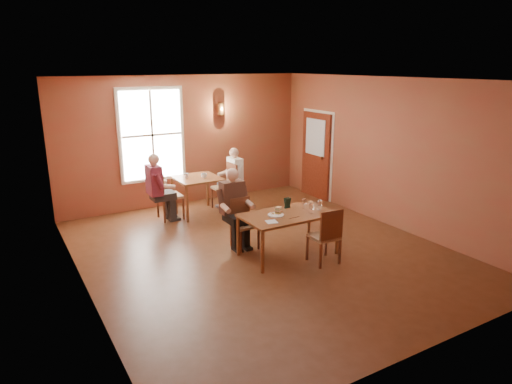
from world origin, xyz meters
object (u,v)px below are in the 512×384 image
chair_diner_main (245,224)px  chair_empty (324,235)px  diner_main (245,212)px  chair_diner_maroon (170,195)px  main_table (288,234)px  diner_maroon (168,187)px  diner_white (225,181)px  chair_diner_white (224,187)px  second_table (198,196)px

chair_diner_main → chair_empty: (0.84, -1.22, 0.03)m
diner_main → chair_diner_maroon: 2.36m
main_table → diner_maroon: (-1.12, 2.90, 0.34)m
diner_white → chair_diner_white: bearing=90.0°
diner_white → diner_maroon: 1.36m
chair_empty → second_table: 3.56m
diner_white → chair_diner_maroon: bearing=90.0°
diner_main → chair_diner_maroon: (-0.59, 2.28, -0.17)m
diner_white → chair_diner_main: bearing=161.8°
second_table → chair_diner_maroon: bearing=180.0°
chair_diner_main → diner_maroon: (-0.62, 2.25, 0.26)m
main_table → second_table: 2.93m
chair_diner_main → chair_diner_maroon: bearing=-75.3°
chair_empty → chair_diner_maroon: size_ratio=0.92×
diner_main → diner_white: 2.40m
main_table → second_table: bearing=98.7°
chair_diner_white → diner_white: bearing=-90.0°
chair_diner_main → diner_white: 2.38m
chair_empty → chair_diner_white: 3.47m
second_table → diner_main: bearing=-91.5°
diner_main → second_table: diner_main is taller
chair_diner_white → diner_white: (0.03, 0.00, 0.14)m
main_table → second_table: (-0.44, 2.90, 0.04)m
diner_white → chair_diner_maroon: 1.34m
main_table → chair_empty: size_ratio=1.65×
diner_main → second_table: 2.30m
main_table → diner_white: 2.92m
chair_diner_maroon → diner_maroon: diner_maroon is taller
chair_diner_main → diner_main: bearing=90.0°
diner_maroon → diner_main: bearing=15.2°
diner_white → diner_maroon: bearing=90.0°
diner_main → chair_diner_white: bearing=-107.3°
chair_diner_white → chair_diner_maroon: 1.30m
second_table → chair_diner_white: chair_diner_white is taller
diner_main → chair_empty: bearing=125.1°
main_table → diner_main: size_ratio=1.15×
diner_maroon → diner_white: bearing=90.0°
main_table → chair_diner_main: bearing=127.6°
second_table → chair_diner_white: 0.66m
second_table → chair_diner_main: bearing=-91.5°
diner_main → chair_diner_white: 2.39m
chair_diner_main → chair_diner_white: bearing=-107.5°
chair_empty → second_table: bearing=105.5°
second_table → diner_maroon: diner_maroon is taller
chair_empty → chair_diner_white: size_ratio=0.92×
diner_main → chair_empty: 1.47m
chair_diner_main → diner_main: (0.00, -0.03, 0.24)m
second_table → chair_diner_maroon: size_ratio=0.89×
diner_main → chair_diner_maroon: bearing=-75.5°
second_table → chair_diner_maroon: 0.66m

